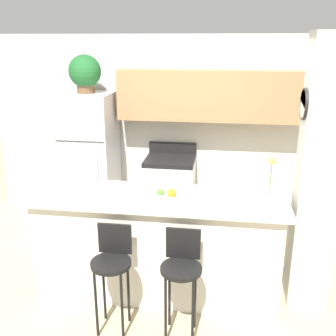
% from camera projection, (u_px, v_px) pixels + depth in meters
% --- Properties ---
extents(ground_plane, '(14.00, 14.00, 0.00)m').
position_uv_depth(ground_plane, '(158.00, 290.00, 4.07)').
color(ground_plane, tan).
extents(wall_back, '(5.60, 0.38, 2.55)m').
position_uv_depth(wall_back, '(192.00, 116.00, 5.47)').
color(wall_back, silver).
rests_on(wall_back, ground_plane).
extents(pillar_right, '(0.38, 0.32, 2.55)m').
position_uv_depth(pillar_right, '(318.00, 178.00, 3.56)').
color(pillar_right, silver).
rests_on(pillar_right, ground_plane).
extents(counter_bar, '(2.46, 0.74, 1.05)m').
position_uv_depth(counter_bar, '(158.00, 245.00, 3.91)').
color(counter_bar, silver).
rests_on(counter_bar, ground_plane).
extents(refrigerator, '(0.69, 0.74, 1.80)m').
position_uv_depth(refrigerator, '(90.00, 157.00, 5.52)').
color(refrigerator, silver).
rests_on(refrigerator, ground_plane).
extents(stove_range, '(0.68, 0.60, 1.07)m').
position_uv_depth(stove_range, '(170.00, 189.00, 5.57)').
color(stove_range, silver).
rests_on(stove_range, ground_plane).
extents(bar_stool_left, '(0.35, 0.35, 0.96)m').
position_uv_depth(bar_stool_left, '(112.00, 264.00, 3.38)').
color(bar_stool_left, black).
rests_on(bar_stool_left, ground_plane).
extents(bar_stool_right, '(0.35, 0.35, 0.96)m').
position_uv_depth(bar_stool_right, '(182.00, 269.00, 3.30)').
color(bar_stool_right, black).
rests_on(bar_stool_right, ground_plane).
extents(potted_plant_on_fridge, '(0.43, 0.43, 0.50)m').
position_uv_depth(potted_plant_on_fridge, '(85.00, 73.00, 5.15)').
color(potted_plant_on_fridge, brown).
rests_on(potted_plant_on_fridge, refrigerator).
extents(orchid_vase, '(0.13, 0.13, 0.47)m').
position_uv_depth(orchid_vase, '(269.00, 194.00, 3.48)').
color(orchid_vase, white).
rests_on(orchid_vase, counter_bar).
extents(fruit_bowl, '(0.25, 0.25, 0.12)m').
position_uv_depth(fruit_bowl, '(167.00, 196.00, 3.64)').
color(fruit_bowl, silver).
rests_on(fruit_bowl, counter_bar).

